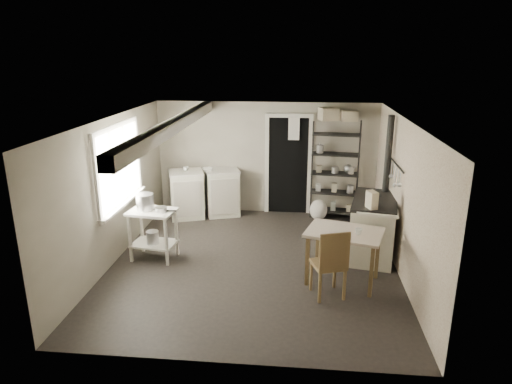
# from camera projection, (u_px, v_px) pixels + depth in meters

# --- Properties ---
(floor) EXTENTS (5.00, 5.00, 0.00)m
(floor) POSITION_uv_depth(u_px,v_px,m) (254.00, 262.00, 7.36)
(floor) COLOR black
(floor) RESTS_ON ground
(ceiling) EXTENTS (5.00, 5.00, 0.00)m
(ceiling) POSITION_uv_depth(u_px,v_px,m) (254.00, 120.00, 6.68)
(ceiling) COLOR beige
(ceiling) RESTS_ON wall_back
(wall_back) EXTENTS (4.50, 0.02, 2.30)m
(wall_back) POSITION_uv_depth(u_px,v_px,m) (266.00, 158.00, 9.39)
(wall_back) COLOR #A59E8D
(wall_back) RESTS_ON ground
(wall_front) EXTENTS (4.50, 0.02, 2.30)m
(wall_front) POSITION_uv_depth(u_px,v_px,m) (229.00, 268.00, 4.64)
(wall_front) COLOR #A59E8D
(wall_front) RESTS_ON ground
(wall_left) EXTENTS (0.02, 5.00, 2.30)m
(wall_left) POSITION_uv_depth(u_px,v_px,m) (113.00, 190.00, 7.23)
(wall_left) COLOR #A59E8D
(wall_left) RESTS_ON ground
(wall_right) EXTENTS (0.02, 5.00, 2.30)m
(wall_right) POSITION_uv_depth(u_px,v_px,m) (404.00, 199.00, 6.81)
(wall_right) COLOR #A59E8D
(wall_right) RESTS_ON ground
(window) EXTENTS (0.12, 1.76, 1.28)m
(window) POSITION_uv_depth(u_px,v_px,m) (118.00, 166.00, 7.31)
(window) COLOR silver
(window) RESTS_ON wall_left
(doorway) EXTENTS (0.96, 0.10, 2.08)m
(doorway) POSITION_uv_depth(u_px,v_px,m) (288.00, 166.00, 9.37)
(doorway) COLOR silver
(doorway) RESTS_ON ground
(ceiling_beam) EXTENTS (0.18, 5.00, 0.18)m
(ceiling_beam) POSITION_uv_depth(u_px,v_px,m) (174.00, 125.00, 6.82)
(ceiling_beam) COLOR silver
(ceiling_beam) RESTS_ON ceiling
(wallpaper_panel) EXTENTS (0.01, 5.00, 2.30)m
(wallpaper_panel) POSITION_uv_depth(u_px,v_px,m) (403.00, 199.00, 6.81)
(wallpaper_panel) COLOR beige
(wallpaper_panel) RESTS_ON wall_right
(utensil_rail) EXTENTS (0.06, 1.20, 0.44)m
(utensil_rail) POSITION_uv_depth(u_px,v_px,m) (394.00, 164.00, 7.26)
(utensil_rail) COLOR silver
(utensil_rail) RESTS_ON wall_right
(prep_table) EXTENTS (0.79, 0.61, 0.83)m
(prep_table) POSITION_uv_depth(u_px,v_px,m) (154.00, 235.00, 7.40)
(prep_table) COLOR silver
(prep_table) RESTS_ON ground
(stockpot) EXTENTS (0.32, 0.32, 0.30)m
(stockpot) POSITION_uv_depth(u_px,v_px,m) (145.00, 203.00, 7.29)
(stockpot) COLOR silver
(stockpot) RESTS_ON prep_table
(saucepan) EXTENTS (0.22, 0.22, 0.11)m
(saucepan) POSITION_uv_depth(u_px,v_px,m) (161.00, 210.00, 7.22)
(saucepan) COLOR silver
(saucepan) RESTS_ON prep_table
(bucket) EXTENTS (0.24, 0.24, 0.22)m
(bucket) POSITION_uv_depth(u_px,v_px,m) (153.00, 237.00, 7.36)
(bucket) COLOR silver
(bucket) RESTS_ON prep_table
(base_cabinets) EXTENTS (1.58, 1.05, 0.96)m
(base_cabinets) POSITION_uv_depth(u_px,v_px,m) (205.00, 194.00, 9.36)
(base_cabinets) COLOR silver
(base_cabinets) RESTS_ON ground
(mixing_bowl) EXTENTS (0.35, 0.35, 0.07)m
(mixing_bowl) POSITION_uv_depth(u_px,v_px,m) (208.00, 171.00, 9.17)
(mixing_bowl) COLOR white
(mixing_bowl) RESTS_ON base_cabinets
(counter_cup) EXTENTS (0.11, 0.11, 0.09)m
(counter_cup) POSITION_uv_depth(u_px,v_px,m) (186.00, 170.00, 9.19)
(counter_cup) COLOR white
(counter_cup) RESTS_ON base_cabinets
(shelf_rack) EXTENTS (0.97, 0.47, 1.98)m
(shelf_rack) POSITION_uv_depth(u_px,v_px,m) (335.00, 172.00, 9.14)
(shelf_rack) COLOR black
(shelf_rack) RESTS_ON ground
(shelf_jar) EXTENTS (0.10, 0.10, 0.20)m
(shelf_jar) POSITION_uv_depth(u_px,v_px,m) (319.00, 150.00, 9.09)
(shelf_jar) COLOR white
(shelf_jar) RESTS_ON shelf_rack
(storage_box_a) EXTENTS (0.42, 0.40, 0.24)m
(storage_box_a) POSITION_uv_depth(u_px,v_px,m) (329.00, 118.00, 8.88)
(storage_box_a) COLOR beige
(storage_box_a) RESTS_ON shelf_rack
(storage_box_b) EXTENTS (0.34, 0.33, 0.19)m
(storage_box_b) POSITION_uv_depth(u_px,v_px,m) (349.00, 120.00, 8.81)
(storage_box_b) COLOR beige
(storage_box_b) RESTS_ON shelf_rack
(stove) EXTENTS (0.91, 1.35, 0.97)m
(stove) POSITION_uv_depth(u_px,v_px,m) (373.00, 230.00, 7.51)
(stove) COLOR silver
(stove) RESTS_ON ground
(stovepipe) EXTENTS (0.13, 0.13, 1.49)m
(stovepipe) POSITION_uv_depth(u_px,v_px,m) (388.00, 156.00, 7.58)
(stovepipe) COLOR black
(stovepipe) RESTS_ON stove
(side_ledge) EXTENTS (0.67, 0.43, 0.95)m
(side_ledge) POSITION_uv_depth(u_px,v_px,m) (375.00, 243.00, 7.03)
(side_ledge) COLOR silver
(side_ledge) RESTS_ON ground
(oats_box) EXTENTS (0.18, 0.22, 0.29)m
(oats_box) POSITION_uv_depth(u_px,v_px,m) (371.00, 206.00, 6.92)
(oats_box) COLOR beige
(oats_box) RESTS_ON side_ledge
(work_table) EXTENTS (1.22, 1.00, 0.80)m
(work_table) POSITION_uv_depth(u_px,v_px,m) (343.00, 258.00, 6.65)
(work_table) COLOR beige
(work_table) RESTS_ON ground
(table_cup) EXTENTS (0.13, 0.13, 0.09)m
(table_cup) POSITION_uv_depth(u_px,v_px,m) (358.00, 234.00, 6.40)
(table_cup) COLOR white
(table_cup) RESTS_ON work_table
(chair) EXTENTS (0.53, 0.54, 1.01)m
(chair) POSITION_uv_depth(u_px,v_px,m) (328.00, 263.00, 6.24)
(chair) COLOR brown
(chair) RESTS_ON ground
(flour_sack) EXTENTS (0.43, 0.40, 0.42)m
(flour_sack) POSITION_uv_depth(u_px,v_px,m) (319.00, 209.00, 9.16)
(flour_sack) COLOR white
(flour_sack) RESTS_ON ground
(floor_crock) EXTENTS (0.14, 0.14, 0.13)m
(floor_crock) POSITION_uv_depth(u_px,v_px,m) (351.00, 261.00, 7.24)
(floor_crock) COLOR white
(floor_crock) RESTS_ON ground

